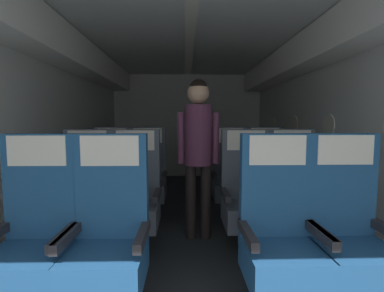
# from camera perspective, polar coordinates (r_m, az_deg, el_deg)

# --- Properties ---
(ground) EXTENTS (3.50, 6.53, 0.02)m
(ground) POSITION_cam_1_polar(r_m,az_deg,el_deg) (3.44, -0.36, -16.20)
(ground) COLOR #23282D
(fuselage_shell) EXTENTS (3.38, 6.18, 2.32)m
(fuselage_shell) POSITION_cam_1_polar(r_m,az_deg,el_deg) (3.49, -0.45, 12.05)
(fuselage_shell) COLOR silver
(fuselage_shell) RESTS_ON ground
(seat_a_left_window) EXTENTS (0.51, 0.48, 1.16)m
(seat_a_left_window) POSITION_cam_1_polar(r_m,az_deg,el_deg) (2.15, -29.49, -16.32)
(seat_a_left_window) COLOR #38383D
(seat_a_left_window) RESTS_ON ground
(seat_a_left_aisle) EXTENTS (0.51, 0.48, 1.16)m
(seat_a_left_aisle) POSITION_cam_1_polar(r_m,az_deg,el_deg) (1.97, -16.65, -17.84)
(seat_a_left_aisle) COLOR #38383D
(seat_a_left_aisle) RESTS_ON ground
(seat_a_right_aisle) EXTENTS (0.51, 0.48, 1.16)m
(seat_a_right_aisle) POSITION_cam_1_polar(r_m,az_deg,el_deg) (2.21, 29.32, -15.75)
(seat_a_right_aisle) COLOR #38383D
(seat_a_right_aisle) RESTS_ON ground
(seat_a_right_window) EXTENTS (0.51, 0.48, 1.16)m
(seat_a_right_window) POSITION_cam_1_polar(r_m,az_deg,el_deg) (2.01, 17.42, -17.37)
(seat_a_right_window) COLOR #38383D
(seat_a_right_window) RESTS_ON ground
(seat_b_left_window) EXTENTS (0.51, 0.48, 1.16)m
(seat_b_left_window) POSITION_cam_1_polar(r_m,az_deg,el_deg) (2.98, -20.73, -10.02)
(seat_b_left_window) COLOR #38383D
(seat_b_left_window) RESTS_ON ground
(seat_b_left_aisle) EXTENTS (0.51, 0.48, 1.16)m
(seat_b_left_aisle) POSITION_cam_1_polar(r_m,az_deg,el_deg) (2.86, -11.56, -10.41)
(seat_b_left_aisle) COLOR #38383D
(seat_b_left_aisle) RESTS_ON ground
(seat_b_right_aisle) EXTENTS (0.51, 0.48, 1.16)m
(seat_b_right_aisle) POSITION_cam_1_polar(r_m,az_deg,el_deg) (3.04, 19.98, -9.70)
(seat_b_right_aisle) COLOR #38383D
(seat_b_right_aisle) RESTS_ON ground
(seat_b_right_window) EXTENTS (0.51, 0.48, 1.16)m
(seat_b_right_window) POSITION_cam_1_polar(r_m,az_deg,el_deg) (2.88, 11.12, -10.32)
(seat_b_right_window) COLOR #38383D
(seat_b_right_window) RESTS_ON ground
(seat_c_left_window) EXTENTS (0.51, 0.48, 1.16)m
(seat_c_left_window) POSITION_cam_1_polar(r_m,az_deg,el_deg) (3.88, -16.08, -6.37)
(seat_c_left_window) COLOR #38383D
(seat_c_left_window) RESTS_ON ground
(seat_c_left_aisle) EXTENTS (0.51, 0.48, 1.16)m
(seat_c_left_aisle) POSITION_cam_1_polar(r_m,az_deg,el_deg) (3.78, -9.04, -6.55)
(seat_c_left_aisle) COLOR #38383D
(seat_c_left_aisle) RESTS_ON ground
(seat_c_right_aisle) EXTENTS (0.51, 0.48, 1.16)m
(seat_c_right_aisle) POSITION_cam_1_polar(r_m,az_deg,el_deg) (3.92, 14.81, -6.25)
(seat_c_right_aisle) COLOR #38383D
(seat_c_right_aisle) RESTS_ON ground
(seat_c_right_window) EXTENTS (0.51, 0.48, 1.16)m
(seat_c_right_window) POSITION_cam_1_polar(r_m,az_deg,el_deg) (3.81, 7.79, -6.45)
(seat_c_right_window) COLOR #38383D
(seat_c_right_window) RESTS_ON ground
(flight_attendant) EXTENTS (0.43, 0.28, 1.67)m
(flight_attendant) POSITION_cam_1_polar(r_m,az_deg,el_deg) (2.90, 1.29, 1.01)
(flight_attendant) COLOR black
(flight_attendant) RESTS_ON ground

